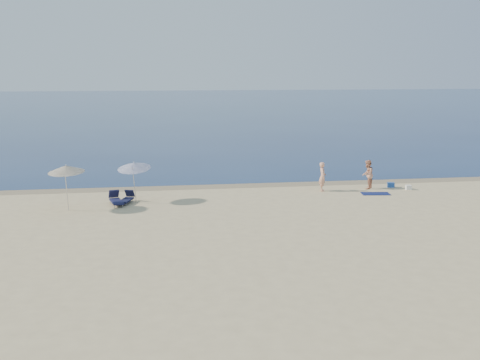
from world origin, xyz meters
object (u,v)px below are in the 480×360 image
umbrella_near (134,166)px  person_right (368,174)px  person_left (322,177)px  blue_cooler (391,185)px

umbrella_near → person_right: bearing=28.8°
person_right → umbrella_near: (-13.87, -1.59, 1.13)m
person_left → umbrella_near: (-10.99, -1.35, 1.15)m
person_left → umbrella_near: size_ratio=0.73×
person_right → blue_cooler: bearing=130.6°
person_left → person_right: 2.90m
person_right → blue_cooler: person_right is taller
umbrella_near → blue_cooler: bearing=28.8°
person_right → blue_cooler: size_ratio=4.12×
person_right → umbrella_near: umbrella_near is taller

